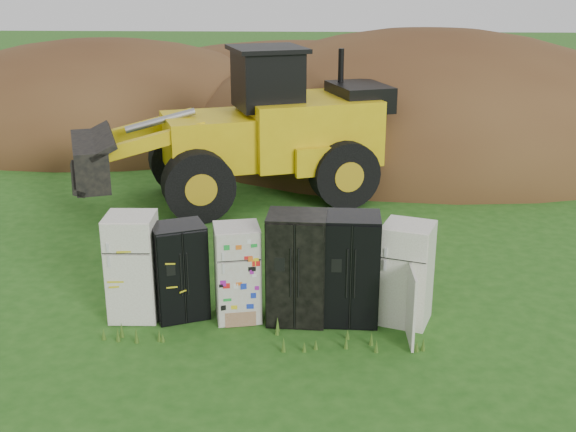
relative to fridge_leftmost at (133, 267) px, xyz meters
name	(u,v)px	position (x,y,z in m)	size (l,w,h in m)	color
ground	(275,317)	(2.45, 0.03, -0.93)	(120.00, 120.00, 0.00)	#205115
fridge_leftmost	(133,267)	(0.00, 0.00, 0.00)	(0.82, 0.79, 1.86)	white
fridge_black_side	(180,271)	(0.80, 0.05, -0.09)	(0.88, 0.70, 1.69)	black
fridge_sticker	(238,273)	(1.81, 0.01, -0.08)	(0.76, 0.70, 1.70)	silver
fridge_dark_mid	(297,268)	(2.82, -0.01, 0.03)	(0.99, 0.80, 1.93)	black
fridge_black_right	(350,269)	(3.74, 0.01, 0.02)	(0.96, 0.80, 1.91)	black
fridge_open_door	(407,273)	(4.69, 0.01, -0.04)	(0.81, 0.74, 1.78)	white
wheel_loader	(230,127)	(0.93, 6.69, 1.04)	(8.14, 3.30, 3.94)	gold
dirt_mound_right	(425,149)	(6.77, 12.59, -0.93)	(16.44, 12.06, 8.00)	#482A17
dirt_mound_left	(109,131)	(-4.71, 15.05, -0.93)	(15.63, 11.72, 6.80)	#482A17
dirt_mound_back	(298,119)	(2.36, 17.62, -0.93)	(19.42, 12.95, 6.15)	#482A17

